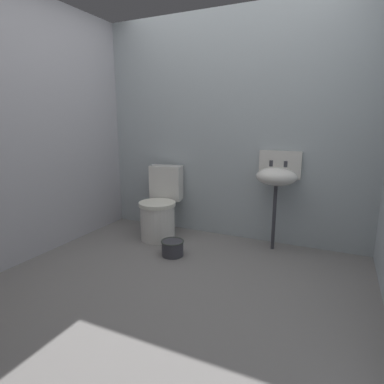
# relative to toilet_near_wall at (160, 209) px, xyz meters

# --- Properties ---
(ground_plane) EXTENTS (3.36, 2.94, 0.08)m
(ground_plane) POSITION_rel_toilet_near_wall_xyz_m (0.67, -0.92, -0.36)
(ground_plane) COLOR slate
(wall_back) EXTENTS (3.36, 0.10, 2.41)m
(wall_back) POSITION_rel_toilet_near_wall_xyz_m (0.67, 0.40, 0.88)
(wall_back) COLOR #A2ABB0
(wall_back) RESTS_ON ground
(wall_left) EXTENTS (0.10, 2.74, 2.41)m
(wall_left) POSITION_rel_toilet_near_wall_xyz_m (-0.86, -0.82, 0.88)
(wall_left) COLOR #A8A7AF
(wall_left) RESTS_ON ground
(toilet_near_wall) EXTENTS (0.47, 0.64, 0.78)m
(toilet_near_wall) POSITION_rel_toilet_near_wall_xyz_m (0.00, 0.00, 0.00)
(toilet_near_wall) COLOR silver
(toilet_near_wall) RESTS_ON ground
(sink) EXTENTS (0.42, 0.35, 0.99)m
(sink) POSITION_rel_toilet_near_wall_xyz_m (1.23, 0.19, 0.43)
(sink) COLOR #37373E
(sink) RESTS_ON ground
(bucket) EXTENTS (0.23, 0.23, 0.15)m
(bucket) POSITION_rel_toilet_near_wall_xyz_m (0.38, -0.42, -0.24)
(bucket) COLOR #37373E
(bucket) RESTS_ON ground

